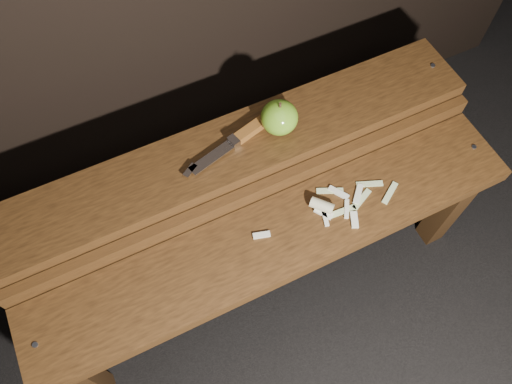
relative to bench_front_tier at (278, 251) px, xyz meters
name	(u,v)px	position (x,y,z in m)	size (l,w,h in m)	color
ground	(264,277)	(0.00, 0.06, -0.35)	(60.00, 60.00, 0.00)	black
bench_front_tier	(278,251)	(0.00, 0.00, 0.00)	(1.20, 0.20, 0.42)	black
bench_rear_tier	(238,165)	(0.00, 0.23, 0.06)	(1.20, 0.21, 0.50)	black
apple	(279,117)	(0.11, 0.23, 0.19)	(0.09, 0.09, 0.09)	#65981E
knife	(243,135)	(0.02, 0.24, 0.16)	(0.25, 0.09, 0.02)	brown
apple_scraps	(334,205)	(0.16, 0.02, 0.07)	(0.38, 0.13, 0.03)	beige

